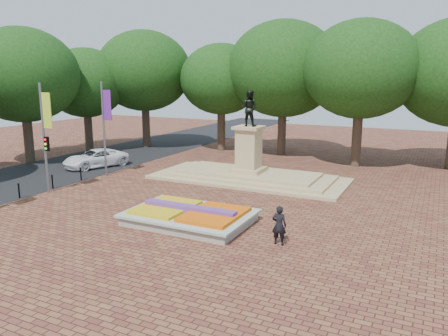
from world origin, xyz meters
The scene contains 10 objects.
ground centered at (0.00, 0.00, 0.00)m, with size 90.00×90.00×0.00m, color brown.
asphalt_street centered at (-15.00, 5.00, 0.01)m, with size 9.00×90.00×0.02m, color black.
flower_bed centered at (1.03, -2.00, 0.38)m, with size 6.30×4.30×0.91m.
monument centered at (0.00, 8.00, 0.88)m, with size 14.00×6.00×6.40m.
tree_row_back centered at (2.33, 18.00, 6.67)m, with size 44.80×8.80×10.43m.
tree_row_street centered at (-19.50, 4.67, 6.39)m, with size 8.40×25.40×9.98m.
banner_poles centered at (-10.08, -1.31, 3.88)m, with size 0.88×11.17×7.00m.
bollard_row centered at (-10.70, -1.50, 0.53)m, with size 0.12×13.12×0.98m.
van centered at (-13.05, 6.50, 0.73)m, with size 2.41×5.24×1.46m, color white.
pedestrian centered at (6.12, -2.79, 0.90)m, with size 0.66×0.43×1.81m, color black.
Camera 1 is at (12.11, -20.41, 7.47)m, focal length 35.00 mm.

